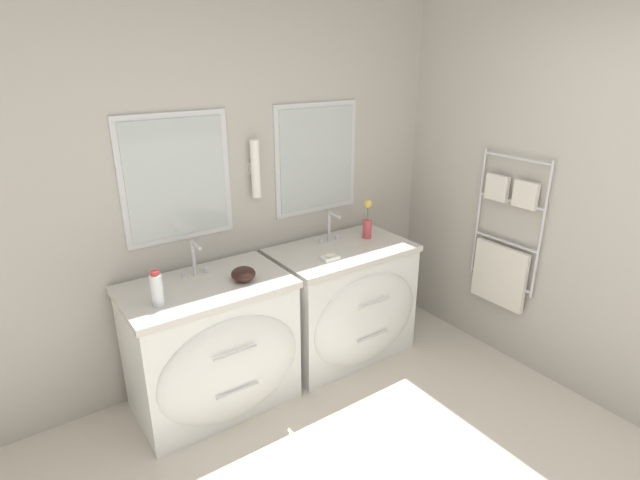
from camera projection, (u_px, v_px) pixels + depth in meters
wall_back at (224, 191)px, 3.29m from camera, size 5.03×0.14×2.60m
wall_right at (545, 193)px, 3.29m from camera, size 0.13×4.26×2.60m
vanity_left at (214, 346)px, 3.12m from camera, size 1.00×0.68×0.85m
vanity_right at (345, 302)px, 3.68m from camera, size 1.00×0.68×0.85m
faucet_left at (195, 259)px, 3.08m from camera, size 0.17×0.14×0.23m
faucet_right at (330, 227)px, 3.63m from camera, size 0.17×0.14×0.23m
toiletry_bottle at (157, 289)px, 2.72m from camera, size 0.07×0.07×0.21m
amenity_bowl at (243, 274)px, 3.03m from camera, size 0.15×0.15×0.09m
flower_vase at (367, 222)px, 3.71m from camera, size 0.07×0.07×0.30m
soap_dish at (330, 257)px, 3.35m from camera, size 0.12×0.08×0.04m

